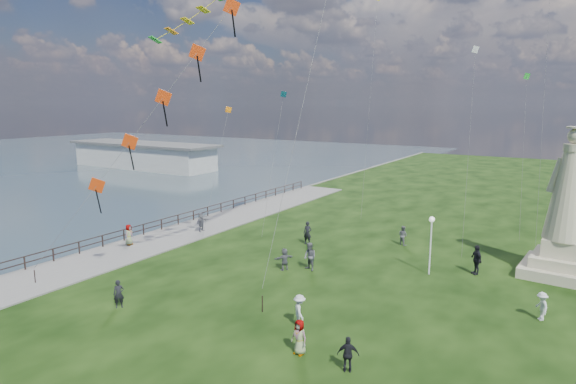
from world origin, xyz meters
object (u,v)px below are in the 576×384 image
Objects in this scene: person_4 at (299,337)px; person_10 at (129,236)px; statue at (568,221)px; person_8 at (542,306)px; person_0 at (119,294)px; pier_pavilion at (143,155)px; person_2 at (300,311)px; person_5 at (201,223)px; person_1 at (310,257)px; lamppost at (431,233)px; person_9 at (476,260)px; person_3 at (348,354)px; person_6 at (307,233)px; person_7 at (403,235)px; person_11 at (284,259)px.

person_4 is 20.60m from person_10.
statue reaches higher than person_8.
person_10 reaches higher than person_0.
pier_pavilion reaches higher than person_2.
person_2 is 1.01× the size of person_5.
person_1 is at bearing -17.94° from person_2.
lamppost is 2.05× the size of person_1.
person_9 is at bearing 32.29° from lamppost.
person_0 is at bearing -132.56° from lamppost.
statue reaches higher than person_4.
person_6 is at bearing -78.99° from person_3.
person_5 is at bearing 65.31° from person_0.
person_1 is at bearing -65.33° from person_6.
statue is 6.04m from person_9.
person_7 is at bearing 23.92° from person_6.
person_3 is at bearing -61.59° from person_6.
statue reaches higher than person_1.
person_5 is (-19.35, 0.06, -1.94)m from lamppost.
person_6 is 1.23× the size of person_8.
person_9 is at bearing 79.79° from person_4.
lamppost reaches higher than person_2.
person_4 is at bearing 166.72° from person_2.
person_5 is at bearing -57.54° from person_3.
person_4 is 12.78m from person_8.
lamppost is at bearing 146.30° from person_7.
statue reaches higher than pier_pavilion.
person_6 is 1.18× the size of person_7.
person_3 is at bearing 124.93° from person_7.
person_2 is (3.49, -7.32, -0.12)m from person_1.
person_1 is 8.11m from person_2.
person_5 is 0.83× the size of person_9.
pier_pavilion is 72.15m from person_3.
person_0 is 0.79× the size of person_9.
person_1 is 0.96× the size of person_9.
pier_pavilion is 72.67m from person_8.
lamppost reaches higher than person_0.
person_2 is 1.06× the size of person_3.
statue is (65.68, -24.41, 1.73)m from pier_pavilion.
person_0 reaches higher than person_3.
statue is at bearing -163.09° from person_7.
person_0 is at bearing -43.02° from pier_pavilion.
person_1 is (-6.89, -3.39, -1.82)m from lamppost.
person_2 is 1.01× the size of person_10.
person_3 is 1.04× the size of person_8.
statue is at bearing -20.39° from pier_pavilion.
person_2 is 19.24m from person_5.
person_3 is at bearing -32.29° from person_1.
person_5 is 0.89× the size of person_6.
person_6 reaches higher than person_10.
person_0 is 1.04× the size of person_11.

